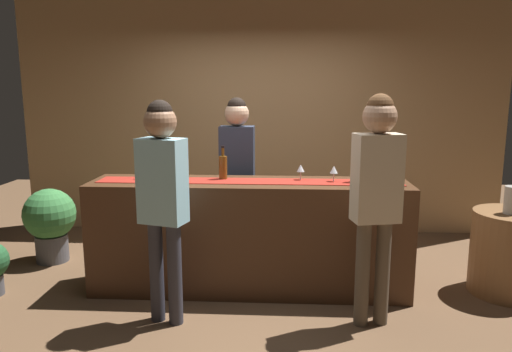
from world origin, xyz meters
TOP-DOWN VIEW (x-y plane):
  - ground_plane at (0.00, 0.00)m, footprint 10.00×10.00m
  - back_wall at (0.00, 1.90)m, footprint 6.00×0.12m
  - bar_counter at (0.00, 0.00)m, footprint 2.80×0.60m
  - counter_runner_cloth at (0.00, 0.00)m, footprint 2.66×0.28m
  - wine_bottle_amber at (-0.24, 0.09)m, footprint 0.07×0.07m
  - wine_bottle_clear at (-0.90, 0.07)m, footprint 0.07×0.07m
  - wine_bottle_green at (0.94, 0.02)m, footprint 0.07×0.07m
  - wine_glass_near_customer at (0.45, 0.08)m, footprint 0.07×0.07m
  - wine_glass_mid_counter at (0.74, 0.02)m, footprint 0.07×0.07m
  - wine_glass_far_end at (-0.56, -0.07)m, footprint 0.07×0.07m
  - bartender at (-0.16, 0.58)m, footprint 0.34×0.24m
  - customer_sipping at (0.99, -0.61)m, footprint 0.37×0.26m
  - customer_browsing at (-0.60, -0.66)m, footprint 0.38×0.29m
  - round_side_table at (2.32, 0.04)m, footprint 0.68×0.68m
  - vase_on_side_table at (2.26, 0.00)m, footprint 0.13×0.13m
  - potted_plant_tall at (-2.13, 0.59)m, footprint 0.53×0.53m

SIDE VIEW (x-z plane):
  - ground_plane at x=0.00m, z-range 0.00..0.00m
  - round_side_table at x=2.32m, z-range 0.00..0.74m
  - potted_plant_tall at x=-2.13m, z-range 0.06..0.84m
  - bar_counter at x=0.00m, z-range 0.00..1.00m
  - vase_on_side_table at x=2.26m, z-range 0.74..0.98m
  - counter_runner_cloth at x=0.00m, z-range 1.00..1.00m
  - bartender at x=-0.16m, z-range 0.21..1.92m
  - customer_browsing at x=-0.60m, z-range 0.21..1.93m
  - wine_glass_near_customer at x=0.45m, z-range 1.03..1.18m
  - wine_glass_mid_counter at x=0.74m, z-range 1.03..1.18m
  - wine_glass_far_end at x=-0.56m, z-range 1.03..1.18m
  - customer_sipping at x=0.99m, z-range 0.22..1.99m
  - wine_bottle_amber at x=-0.24m, z-range 0.96..1.26m
  - wine_bottle_clear at x=-0.90m, z-range 0.96..1.26m
  - wine_bottle_green at x=0.94m, z-range 0.96..1.26m
  - back_wall at x=0.00m, z-range 0.00..2.90m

